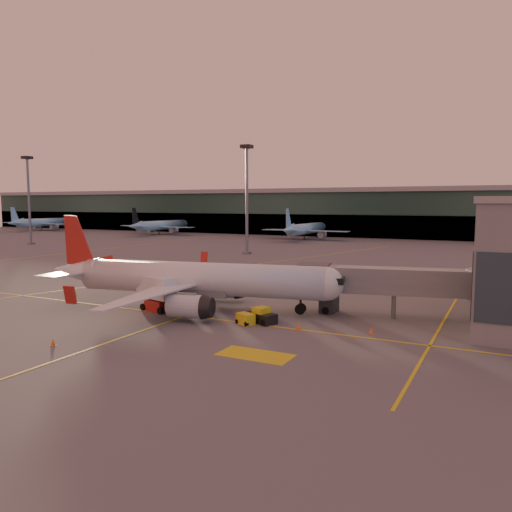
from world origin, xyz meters
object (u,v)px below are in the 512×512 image
at_px(catering_truck, 158,291).
at_px(gpu_cart, 245,319).
at_px(main_airplane, 191,280).
at_px(pushback_tug, 261,316).

distance_m(catering_truck, gpu_cart, 11.98).
relative_size(main_airplane, pushback_tug, 9.95).
bearing_deg(gpu_cart, catering_truck, -161.57).
bearing_deg(catering_truck, pushback_tug, 15.21).
xyz_separation_m(main_airplane, gpu_cart, (8.77, -3.30, -2.90)).
relative_size(catering_truck, gpu_cart, 2.48).
xyz_separation_m(catering_truck, gpu_cart, (11.80, -1.17, -1.67)).
distance_m(catering_truck, pushback_tug, 13.00).
distance_m(main_airplane, catering_truck, 3.90).
height_order(main_airplane, gpu_cart, main_airplane).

